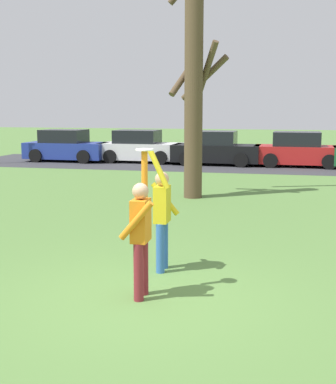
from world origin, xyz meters
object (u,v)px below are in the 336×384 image
(person_catcher, at_px, (141,230))
(bare_tree_tall, at_px, (194,83))
(frisbee_disc, at_px, (144,150))
(parked_car_red, at_px, (299,151))
(person_defender, at_px, (162,212))
(parked_car_blue, at_px, (66,147))
(parked_car_black, at_px, (215,149))
(parked_car_white, at_px, (140,148))

(person_catcher, height_order, bare_tree_tall, bare_tree_tall)
(frisbee_disc, distance_m, parked_car_red, 17.94)
(person_defender, xyz_separation_m, parked_car_blue, (-8.93, 16.56, -0.25))
(person_defender, distance_m, frisbee_disc, 1.54)
(person_catcher, bearing_deg, parked_car_black, 4.22)
(parked_car_black, distance_m, bare_tree_tall, 9.71)
(parked_car_red, relative_size, bare_tree_tall, 0.56)
(person_catcher, height_order, parked_car_red, person_catcher)
(parked_car_black, distance_m, parked_car_red, 3.85)
(parked_car_blue, bearing_deg, person_defender, -60.49)
(person_catcher, bearing_deg, person_defender, 0.00)
(person_catcher, height_order, parked_car_white, person_catcher)
(frisbee_disc, xyz_separation_m, parked_car_red, (2.50, 17.71, -1.37))
(parked_car_blue, bearing_deg, frisbee_disc, -61.96)
(person_defender, bearing_deg, parked_car_white, -163.07)
(parked_car_black, height_order, bare_tree_tall, bare_tree_tall)
(parked_car_white, xyz_separation_m, parked_car_black, (3.83, -0.31, 0.00))
(parked_car_red, bearing_deg, parked_car_black, -178.11)
(person_defender, bearing_deg, bare_tree_tall, -174.11)
(parked_car_blue, relative_size, bare_tree_tall, 0.56)
(person_catcher, height_order, parked_car_black, person_catcher)
(person_catcher, distance_m, person_defender, 1.30)
(parked_car_blue, bearing_deg, parked_car_white, 6.54)
(parked_car_blue, xyz_separation_m, parked_car_black, (7.58, 0.04, 0.00))
(parked_car_white, bearing_deg, parked_car_blue, -173.46)
(parked_car_blue, bearing_deg, parked_car_black, 1.47)
(person_catcher, bearing_deg, parked_car_blue, 26.47)
(person_catcher, height_order, frisbee_disc, frisbee_disc)
(parked_car_blue, height_order, parked_car_red, same)
(person_catcher, relative_size, parked_car_red, 0.50)
(parked_car_black, bearing_deg, parked_car_red, 1.89)
(person_catcher, bearing_deg, frisbee_disc, 0.00)
(parked_car_white, height_order, parked_car_red, same)
(person_catcher, bearing_deg, parked_car_white, 15.78)
(frisbee_disc, distance_m, parked_car_white, 18.76)
(frisbee_disc, relative_size, parked_car_red, 0.06)
(person_defender, relative_size, bare_tree_tall, 0.28)
(parked_car_white, xyz_separation_m, parked_car_red, (7.68, -0.27, 0.00))
(person_catcher, relative_size, frisbee_disc, 8.27)
(parked_car_white, height_order, bare_tree_tall, bare_tree_tall)
(person_defender, relative_size, frisbee_disc, 8.10)
(parked_car_blue, relative_size, parked_car_black, 1.00)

